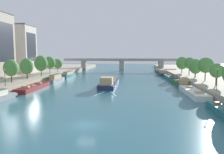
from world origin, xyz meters
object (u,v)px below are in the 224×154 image
at_px(moored_boat_right_lone, 193,92).
at_px(tree_right_second, 189,63).
at_px(moored_boat_right_near, 221,110).
at_px(moored_boat_left_second, 69,75).
at_px(moored_boat_right_midway, 162,73).
at_px(tree_left_midway, 50,63).
at_px(moored_boat_left_upstream, 34,87).
at_px(lamppost_left_bank, 5,77).
at_px(barge_midriver, 109,82).
at_px(moored_boat_right_gap_after, 158,70).
at_px(tree_left_end_of_row, 11,68).
at_px(tree_right_end_of_row, 217,71).
at_px(tree_left_nearest, 27,66).
at_px(lamppost_right_bank, 217,78).
at_px(bridge_far, 122,63).
at_px(tree_right_far, 182,63).
at_px(tree_left_second, 58,64).
at_px(tree_right_by_lamp, 195,66).
at_px(moored_boat_right_second, 170,77).
at_px(tree_left_third, 41,63).
at_px(moored_boat_right_downstream, 180,83).
at_px(moored_boat_left_end, 56,78).
at_px(tree_right_nearest, 206,65).

xyz_separation_m(moored_boat_right_lone, tree_right_second, (6.75, 29.84, 5.95)).
bearing_deg(moored_boat_right_near, moored_boat_left_second, 128.52).
relative_size(moored_boat_right_midway, tree_left_midway, 2.23).
xyz_separation_m(moored_boat_left_upstream, tree_left_midway, (-5.07, 24.52, 6.03)).
bearing_deg(lamppost_left_bank, moored_boat_right_lone, 3.53).
height_order(moored_boat_right_lone, moored_boat_right_midway, moored_boat_right_midway).
bearing_deg(barge_midriver, tree_left_midway, 149.24).
relative_size(moored_boat_right_gap_after, tree_left_end_of_row, 2.64).
bearing_deg(tree_left_midway, moored_boat_right_near, -43.68).
bearing_deg(tree_right_end_of_row, tree_left_nearest, 170.56).
distance_m(barge_midriver, tree_right_end_of_row, 30.75).
bearing_deg(moored_boat_right_midway, lamppost_right_bank, -85.50).
bearing_deg(moored_boat_left_second, moored_boat_left_upstream, -90.63).
bearing_deg(bridge_far, tree_right_second, -58.10).
xyz_separation_m(moored_boat_right_midway, bridge_far, (-20.82, 23.26, 3.82)).
xyz_separation_m(tree_left_midway, bridge_far, (26.50, 45.86, -1.77)).
bearing_deg(tree_right_far, barge_midriver, -138.01).
xyz_separation_m(tree_left_end_of_row, tree_left_nearest, (0.03, 8.72, -0.06)).
distance_m(moored_boat_right_lone, tree_left_end_of_row, 48.92).
height_order(tree_left_second, tree_right_by_lamp, tree_right_by_lamp).
distance_m(moored_boat_right_lone, tree_left_second, 62.66).
bearing_deg(lamppost_right_bank, bridge_far, 107.78).
xyz_separation_m(moored_boat_right_second, moored_boat_right_midway, (-0.62, 17.62, 0.39)).
bearing_deg(bridge_far, moored_boat_right_near, -77.02).
bearing_deg(moored_boat_left_upstream, bridge_far, 73.06).
relative_size(moored_boat_left_upstream, tree_left_third, 2.27).
bearing_deg(tree_right_end_of_row, moored_boat_left_upstream, 178.37).
relative_size(moored_boat_right_lone, moored_boat_right_downstream, 1.09).
relative_size(moored_boat_right_downstream, tree_left_midway, 2.21).
bearing_deg(moored_boat_right_second, tree_left_third, -165.91).
distance_m(barge_midriver, tree_right_by_lamp, 30.26).
height_order(tree_left_nearest, tree_left_third, tree_left_third).
relative_size(moored_boat_left_upstream, lamppost_left_bank, 4.06).
bearing_deg(tree_right_far, tree_left_midway, -169.35).
height_order(tree_left_midway, lamppost_left_bank, tree_left_midway).
xyz_separation_m(barge_midriver, tree_left_second, (-26.27, 25.93, 4.73)).
relative_size(moored_boat_left_end, moored_boat_left_second, 0.92).
xyz_separation_m(tree_right_nearest, lamppost_left_bank, (-53.39, -15.58, -2.35)).
height_order(tree_left_nearest, tree_right_by_lamp, tree_left_nearest).
xyz_separation_m(moored_boat_right_downstream, tree_right_end_of_row, (5.91, -13.39, 4.94)).
xyz_separation_m(moored_boat_right_downstream, moored_boat_right_gap_after, (-0.35, 52.86, 0.29)).
height_order(moored_boat_right_second, tree_right_by_lamp, tree_right_by_lamp).
bearing_deg(moored_boat_right_second, moored_boat_right_midway, 92.03).
relative_size(moored_boat_right_gap_after, tree_left_third, 2.27).
xyz_separation_m(tree_right_second, tree_right_far, (-0.63, 9.14, -0.38)).
distance_m(moored_boat_right_downstream, tree_left_second, 54.26).
height_order(moored_boat_right_second, bridge_far, bridge_far).
xyz_separation_m(moored_boat_left_second, tree_right_second, (49.02, -6.54, 5.49)).
relative_size(tree_right_end_of_row, tree_right_far, 0.82).
bearing_deg(tree_left_end_of_row, lamppost_right_bank, -7.71).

